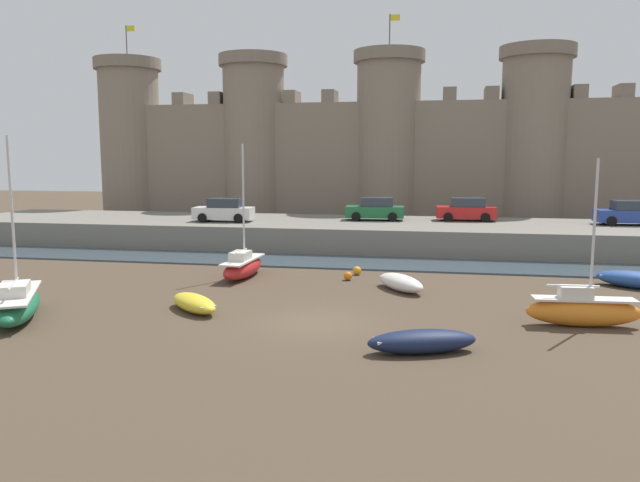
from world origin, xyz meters
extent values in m
plane|color=#4C3D2D|center=(0.00, 0.00, 0.00)|extent=(160.00, 160.00, 0.00)
cube|color=#3D4C56|center=(0.00, 13.36, 0.05)|extent=(80.00, 4.50, 0.10)
cube|color=slate|center=(0.00, 20.61, 0.85)|extent=(60.30, 10.00, 1.70)
cube|color=gray|center=(0.00, 32.50, 5.41)|extent=(48.30, 2.80, 10.82)
cylinder|color=gray|center=(-24.15, 32.50, 7.07)|extent=(5.44, 5.44, 14.14)
cylinder|color=#796B5D|center=(-24.15, 32.50, 14.64)|extent=(6.09, 6.09, 1.00)
cylinder|color=#4C4742|center=(-24.15, 32.50, 16.64)|extent=(0.10, 0.10, 3.00)
cube|color=yellow|center=(-23.70, 32.50, 17.84)|extent=(0.80, 0.04, 0.50)
cylinder|color=gray|center=(-12.08, 32.50, 7.07)|extent=(5.44, 5.44, 14.14)
cylinder|color=#796B5D|center=(-12.08, 32.50, 14.64)|extent=(6.09, 6.09, 1.00)
cylinder|color=gray|center=(0.00, 32.50, 7.07)|extent=(5.44, 5.44, 14.14)
cylinder|color=#796B5D|center=(0.00, 32.50, 14.64)|extent=(6.09, 6.09, 1.00)
cylinder|color=#4C4742|center=(0.00, 32.50, 16.64)|extent=(0.10, 0.10, 3.00)
cube|color=yellow|center=(0.45, 32.50, 17.84)|extent=(0.80, 0.04, 0.50)
cylinder|color=gray|center=(12.08, 32.50, 7.07)|extent=(5.44, 5.44, 14.14)
cylinder|color=#796B5D|center=(12.08, 32.50, 14.64)|extent=(6.09, 6.09, 1.00)
cube|color=gray|center=(-18.80, 32.50, 11.37)|extent=(1.10, 2.52, 1.10)
cube|color=gray|center=(-15.38, 32.50, 11.37)|extent=(1.10, 2.52, 1.10)
cube|color=gray|center=(-8.55, 32.50, 11.37)|extent=(1.10, 2.52, 1.10)
cube|color=gray|center=(-5.13, 32.50, 11.37)|extent=(1.10, 2.52, 1.10)
cube|color=gray|center=(5.13, 32.50, 11.37)|extent=(1.10, 2.52, 1.10)
cube|color=gray|center=(8.55, 32.50, 11.37)|extent=(1.10, 2.52, 1.10)
cube|color=gray|center=(15.38, 32.50, 11.37)|extent=(1.10, 2.52, 1.10)
cube|color=gray|center=(18.80, 32.50, 11.37)|extent=(1.10, 2.52, 1.10)
ellipsoid|color=yellow|center=(-5.16, 0.84, 0.34)|extent=(3.10, 3.03, 0.68)
ellipsoid|color=#F2F246|center=(-5.16, 0.84, 0.40)|extent=(2.51, 2.45, 0.37)
cube|color=beige|center=(-5.33, 1.00, 0.44)|extent=(0.83, 0.85, 0.06)
cube|color=beige|center=(-4.26, -0.02, 0.42)|extent=(0.64, 0.66, 0.08)
ellipsoid|color=silver|center=(2.79, 6.37, 0.38)|extent=(2.88, 3.37, 0.75)
ellipsoid|color=white|center=(2.79, 6.37, 0.44)|extent=(2.32, 2.73, 0.41)
cube|color=beige|center=(2.94, 6.17, 0.48)|extent=(0.94, 0.75, 0.06)
cube|color=beige|center=(2.05, 7.41, 0.46)|extent=(0.70, 0.61, 0.08)
ellipsoid|color=#141E3D|center=(4.03, -2.88, 0.37)|extent=(3.75, 2.29, 0.75)
ellipsoid|color=navy|center=(4.03, -2.88, 0.43)|extent=(3.06, 1.83, 0.41)
cube|color=beige|center=(4.28, -2.79, 0.47)|extent=(0.52, 1.00, 0.06)
cube|color=beige|center=(2.72, -3.35, 0.45)|extent=(0.48, 0.70, 0.08)
ellipsoid|color=#234793|center=(13.78, 8.99, 0.40)|extent=(3.88, 2.95, 0.80)
ellipsoid|color=blue|center=(13.78, 8.99, 0.46)|extent=(3.16, 2.37, 0.44)
cube|color=beige|center=(12.52, 9.67, 0.48)|extent=(0.61, 0.80, 0.08)
ellipsoid|color=#1E6B47|center=(-11.40, -1.55, 0.51)|extent=(3.96, 5.47, 1.02)
cube|color=silver|center=(-11.40, -1.55, 0.98)|extent=(3.44, 4.79, 0.08)
cube|color=silver|center=(-11.20, -1.91, 1.24)|extent=(1.60, 1.81, 0.44)
cylinder|color=silver|center=(-11.53, -1.32, 4.01)|extent=(0.10, 0.10, 5.97)
cylinder|color=silver|center=(-11.13, -2.03, 1.47)|extent=(1.25, 2.17, 0.08)
ellipsoid|color=red|center=(-5.41, 8.03, 0.48)|extent=(1.45, 4.60, 0.97)
cube|color=silver|center=(-5.41, 8.03, 0.93)|extent=(1.23, 4.04, 0.08)
cube|color=silver|center=(-5.42, 7.69, 1.19)|extent=(0.88, 1.30, 0.44)
cylinder|color=silver|center=(-5.40, 8.26, 3.91)|extent=(0.10, 0.10, 5.87)
cylinder|color=silver|center=(-5.43, 7.58, 1.42)|extent=(0.15, 2.05, 0.08)
ellipsoid|color=orange|center=(9.76, 1.39, 0.53)|extent=(4.19, 1.24, 1.06)
cube|color=silver|center=(9.76, 1.39, 1.02)|extent=(3.68, 1.07, 0.08)
cube|color=silver|center=(9.45, 1.37, 1.28)|extent=(1.20, 0.71, 0.44)
cylinder|color=silver|center=(9.97, 1.41, 3.60)|extent=(0.10, 0.10, 5.09)
cylinder|color=silver|center=(9.35, 1.37, 1.51)|extent=(1.86, 0.21, 0.08)
sphere|color=orange|center=(0.30, 9.82, 0.23)|extent=(0.45, 0.45, 0.45)
sphere|color=orange|center=(0.03, 8.31, 0.22)|extent=(0.44, 0.44, 0.44)
cube|color=#1E6638|center=(-0.01, 21.86, 2.30)|extent=(4.19, 1.93, 0.80)
cube|color=#2D3842|center=(0.14, 21.87, 3.00)|extent=(2.34, 1.62, 0.64)
cylinder|color=black|center=(-1.23, 20.94, 2.02)|extent=(0.65, 0.22, 0.64)
cylinder|color=black|center=(-1.33, 22.64, 2.02)|extent=(0.65, 0.22, 0.64)
cylinder|color=black|center=(1.30, 21.09, 2.02)|extent=(0.65, 0.22, 0.64)
cylinder|color=black|center=(1.21, 22.78, 2.02)|extent=(0.65, 0.22, 0.64)
cube|color=silver|center=(-10.29, 18.96, 2.30)|extent=(4.19, 1.93, 0.80)
cube|color=#2D3842|center=(-10.14, 18.97, 3.00)|extent=(2.34, 1.62, 0.64)
cylinder|color=black|center=(-11.51, 18.04, 2.02)|extent=(0.65, 0.22, 0.64)
cylinder|color=black|center=(-11.61, 19.74, 2.02)|extent=(0.65, 0.22, 0.64)
cylinder|color=black|center=(-8.97, 18.18, 2.02)|extent=(0.65, 0.22, 0.64)
cylinder|color=black|center=(-9.07, 19.88, 2.02)|extent=(0.65, 0.22, 0.64)
cube|color=red|center=(6.34, 22.70, 2.30)|extent=(4.19, 1.93, 0.80)
cube|color=#2D3842|center=(6.49, 22.71, 3.00)|extent=(2.34, 1.62, 0.64)
cylinder|color=black|center=(5.11, 21.78, 2.02)|extent=(0.65, 0.22, 0.64)
cylinder|color=black|center=(5.02, 23.47, 2.02)|extent=(0.65, 0.22, 0.64)
cylinder|color=black|center=(7.65, 21.92, 2.02)|extent=(0.65, 0.22, 0.64)
cylinder|color=black|center=(7.56, 23.62, 2.02)|extent=(0.65, 0.22, 0.64)
cube|color=#263F99|center=(16.79, 21.84, 2.30)|extent=(4.19, 1.93, 0.80)
cube|color=#2D3842|center=(16.94, 21.85, 3.00)|extent=(2.34, 1.62, 0.64)
cylinder|color=black|center=(15.57, 20.92, 2.02)|extent=(0.65, 0.22, 0.64)
cylinder|color=black|center=(15.47, 22.62, 2.02)|extent=(0.65, 0.22, 0.64)
camera|label=1|loc=(4.43, -22.35, 6.20)|focal=35.00mm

